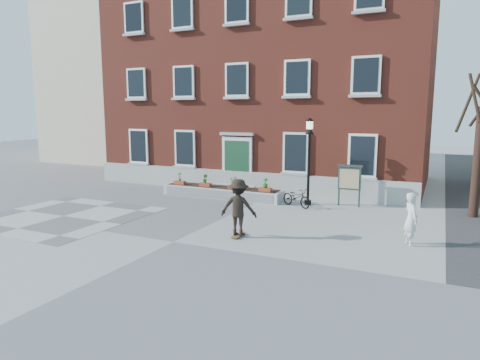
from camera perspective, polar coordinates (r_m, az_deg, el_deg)
The scene contains 11 objects.
ground at distance 14.19m, azimuth -8.86°, elevation -8.17°, with size 100.00×100.00×0.00m, color gray.
checker_patch at distance 18.79m, azimuth -22.47°, elevation -4.47°, with size 6.00×6.00×0.01m, color #555558.
distant_building at distance 40.46m, azimuth -14.44°, elevation 12.07°, with size 10.00×12.00×13.00m, color beige.
bicycle at distance 19.17m, azimuth 7.54°, elevation -2.30°, with size 0.57×1.63×0.86m, color black.
bystander at distance 14.55m, azimuth 21.83°, elevation -4.84°, with size 0.62×0.40×1.69m, color silver.
brick_building at distance 27.04m, azimuth 4.39°, elevation 13.54°, with size 18.40×10.85×12.60m.
planter_assembly at distance 21.11m, azimuth -2.41°, elevation -1.52°, with size 6.20×1.12×1.15m.
bare_tree at distance 19.28m, azimuth 29.27°, elevation 3.78°, with size 1.83×1.83×6.16m.
lamp_post at distance 19.44m, azimuth 9.20°, elevation 4.11°, with size 0.40×0.40×3.93m.
notice_board at distance 19.56m, azimuth 14.40°, elevation 0.20°, with size 1.10×0.16×1.87m.
skateboarder at distance 14.34m, azimuth -0.20°, elevation -3.65°, with size 1.34×0.93×1.98m.
Camera 1 is at (7.69, -11.18, 4.18)m, focal length 32.00 mm.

